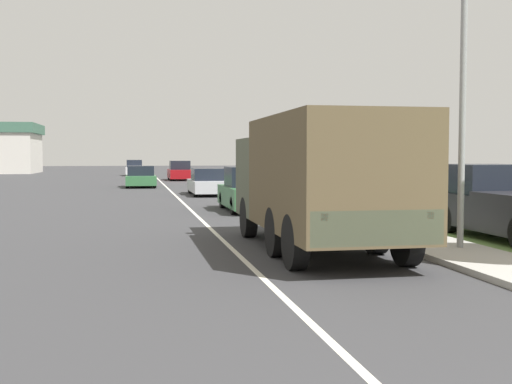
# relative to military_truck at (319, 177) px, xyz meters

# --- Properties ---
(ground_plane) EXTENTS (180.00, 180.00, 0.00)m
(ground_plane) POSITION_rel_military_truck_xyz_m (-1.82, 27.86, -1.62)
(ground_plane) COLOR #38383A
(lane_centre_stripe) EXTENTS (0.12, 120.00, 0.00)m
(lane_centre_stripe) POSITION_rel_military_truck_xyz_m (-1.82, 27.86, -1.62)
(lane_centre_stripe) COLOR silver
(lane_centre_stripe) RESTS_ON ground
(sidewalk_right) EXTENTS (1.80, 120.00, 0.12)m
(sidewalk_right) POSITION_rel_military_truck_xyz_m (2.68, 27.86, -1.56)
(sidewalk_right) COLOR #ADAAA3
(sidewalk_right) RESTS_ON ground
(grass_strip_right) EXTENTS (7.00, 120.00, 0.02)m
(grass_strip_right) POSITION_rel_military_truck_xyz_m (7.08, 27.86, -1.61)
(grass_strip_right) COLOR #6B9347
(grass_strip_right) RESTS_ON ground
(military_truck) EXTENTS (2.48, 7.25, 2.91)m
(military_truck) POSITION_rel_military_truck_xyz_m (0.00, 0.00, 0.00)
(military_truck) COLOR #474C38
(military_truck) RESTS_ON ground
(car_nearest_ahead) EXTENTS (1.83, 4.51, 1.67)m
(car_nearest_ahead) POSITION_rel_military_truck_xyz_m (0.32, 10.38, -0.88)
(car_nearest_ahead) COLOR #336B3D
(car_nearest_ahead) RESTS_ON ground
(car_second_ahead) EXTENTS (1.94, 4.85, 1.41)m
(car_second_ahead) POSITION_rel_military_truck_xyz_m (-0.03, 20.49, -0.98)
(car_second_ahead) COLOR #B7BABF
(car_second_ahead) RESTS_ON ground
(car_third_ahead) EXTENTS (1.93, 4.19, 1.41)m
(car_third_ahead) POSITION_rel_military_truck_xyz_m (-3.50, 29.45, -0.98)
(car_third_ahead) COLOR #336B3D
(car_third_ahead) RESTS_ON ground
(car_fourth_ahead) EXTENTS (1.87, 4.65, 1.64)m
(car_fourth_ahead) POSITION_rel_military_truck_xyz_m (-0.10, 40.99, -0.89)
(car_fourth_ahead) COLOR maroon
(car_fourth_ahead) RESTS_ON ground
(car_farthest_ahead) EXTENTS (1.75, 4.60, 1.63)m
(car_farthest_ahead) POSITION_rel_military_truck_xyz_m (-3.85, 54.07, -0.89)
(car_farthest_ahead) COLOR silver
(car_farthest_ahead) RESTS_ON ground
(pickup_truck) EXTENTS (2.04, 5.02, 1.84)m
(pickup_truck) POSITION_rel_military_truck_xyz_m (5.24, 1.01, -0.75)
(pickup_truck) COLOR black
(pickup_truck) RESTS_ON grass_strip_right
(lamp_post) EXTENTS (1.69, 0.24, 8.49)m
(lamp_post) POSITION_rel_military_truck_xyz_m (2.75, -0.84, 3.44)
(lamp_post) COLOR gray
(lamp_post) RESTS_ON sidewalk_right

